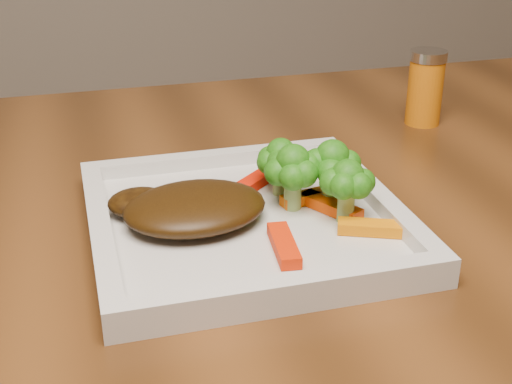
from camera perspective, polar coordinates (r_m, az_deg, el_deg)
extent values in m
cube|color=silver|center=(0.64, -0.87, -2.63)|extent=(0.27, 0.27, 0.01)
ellipsoid|color=#3A2308|center=(0.62, -4.91, -1.24)|extent=(0.13, 0.11, 0.03)
cube|color=orange|center=(0.61, 9.49, -2.85)|extent=(0.06, 0.04, 0.01)
cube|color=red|center=(0.58, 2.24, -4.26)|extent=(0.02, 0.06, 0.01)
cube|color=red|center=(0.69, -0.41, 0.65)|extent=(0.06, 0.05, 0.01)
cube|color=#FF4904|center=(0.65, 5.98, -1.13)|extent=(0.05, 0.06, 0.01)
cube|color=#E55A03|center=(0.66, 4.06, -0.43)|extent=(0.05, 0.02, 0.01)
cylinder|color=#CD6A0B|center=(0.91, 13.39, 8.13)|extent=(0.05, 0.05, 0.09)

